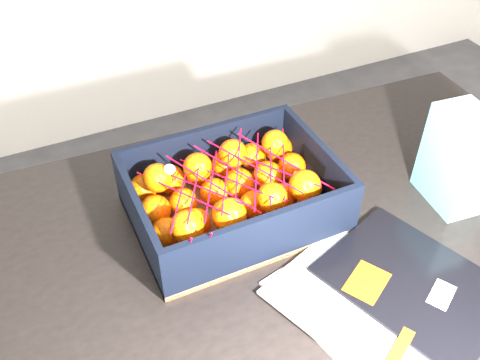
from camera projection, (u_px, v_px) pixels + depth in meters
name	position (u px, v px, depth m)	size (l,w,h in m)	color
table	(305.00, 273.00, 1.03)	(1.24, 0.86, 0.75)	black
magazine_stack	(382.00, 298.00, 0.86)	(0.39, 0.34, 0.02)	beige
produce_crate	(233.00, 200.00, 0.99)	(0.37, 0.28, 0.11)	olive
clementine_heap	(234.00, 195.00, 0.98)	(0.34, 0.26, 0.10)	#F35505
mesh_net	(231.00, 179.00, 0.94)	(0.30, 0.24, 0.09)	red
retail_carton	(459.00, 159.00, 0.99)	(0.08, 0.13, 0.19)	silver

